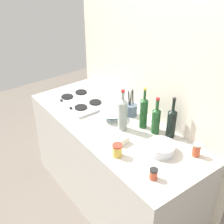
% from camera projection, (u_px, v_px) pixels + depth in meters
% --- Properties ---
extents(ground_plane, '(6.00, 6.00, 0.00)m').
position_uv_depth(ground_plane, '(112.00, 197.00, 3.03)').
color(ground_plane, '#6B6056').
rests_on(ground_plane, ground).
extents(counter_block, '(1.80, 0.70, 0.90)m').
position_uv_depth(counter_block, '(112.00, 164.00, 2.80)').
color(counter_block, beige).
rests_on(counter_block, ground).
extents(backsplash_panel, '(1.90, 0.06, 2.30)m').
position_uv_depth(backsplash_panel, '(146.00, 86.00, 2.63)').
color(backsplash_panel, beige).
rests_on(backsplash_panel, ground).
extents(stovetop_hob, '(0.52, 0.36, 0.04)m').
position_uv_depth(stovetop_hob, '(81.00, 101.00, 2.89)').
color(stovetop_hob, '#B2B2B7').
rests_on(stovetop_hob, counter_block).
extents(plate_stack, '(0.22, 0.22, 0.07)m').
position_uv_depth(plate_stack, '(161.00, 148.00, 2.22)').
color(plate_stack, white).
rests_on(plate_stack, counter_block).
extents(wine_bottle_leftmost, '(0.06, 0.06, 0.37)m').
position_uv_depth(wine_bottle_leftmost, '(144.00, 112.00, 2.45)').
color(wine_bottle_leftmost, '#19471E').
rests_on(wine_bottle_leftmost, counter_block).
extents(wine_bottle_mid_left, '(0.07, 0.07, 0.32)m').
position_uv_depth(wine_bottle_mid_left, '(156.00, 120.00, 2.40)').
color(wine_bottle_mid_left, '#19471E').
rests_on(wine_bottle_mid_left, counter_block).
extents(wine_bottle_mid_right, '(0.08, 0.08, 0.36)m').
position_uv_depth(wine_bottle_mid_right, '(123.00, 114.00, 2.43)').
color(wine_bottle_mid_right, gray).
rests_on(wine_bottle_mid_right, counter_block).
extents(wine_bottle_rightmost, '(0.07, 0.07, 0.35)m').
position_uv_depth(wine_bottle_rightmost, '(172.00, 122.00, 2.35)').
color(wine_bottle_rightmost, black).
rests_on(wine_bottle_rightmost, counter_block).
extents(mixing_bowl, '(0.21, 0.21, 0.07)m').
position_uv_depth(mixing_bowl, '(112.00, 115.00, 2.62)').
color(mixing_bowl, silver).
rests_on(mixing_bowl, counter_block).
extents(butter_dish, '(0.14, 0.11, 0.06)m').
position_uv_depth(butter_dish, '(119.00, 138.00, 2.34)').
color(butter_dish, silver).
rests_on(butter_dish, counter_block).
extents(utensil_crock, '(0.10, 0.10, 0.26)m').
position_uv_depth(utensil_crock, '(131.00, 109.00, 2.66)').
color(utensil_crock, slate).
rests_on(utensil_crock, counter_block).
extents(condiment_jar_front, '(0.06, 0.06, 0.08)m').
position_uv_depth(condiment_jar_front, '(154.00, 174.00, 1.98)').
color(condiment_jar_front, '#C64C2D').
rests_on(condiment_jar_front, counter_block).
extents(condiment_jar_rear, '(0.06, 0.06, 0.10)m').
position_uv_depth(condiment_jar_rear, '(196.00, 150.00, 2.18)').
color(condiment_jar_rear, '#C64C2D').
rests_on(condiment_jar_rear, counter_block).
extents(condiment_jar_spare, '(0.08, 0.08, 0.10)m').
position_uv_depth(condiment_jar_spare, '(117.00, 150.00, 2.18)').
color(condiment_jar_spare, gold).
rests_on(condiment_jar_spare, counter_block).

